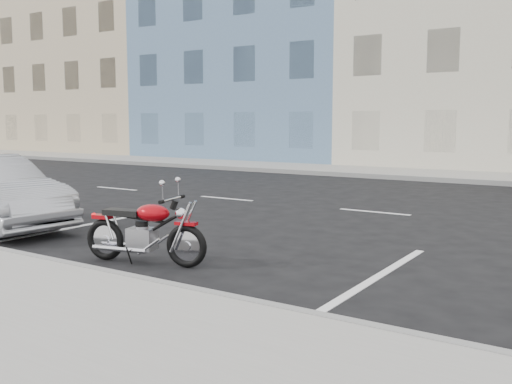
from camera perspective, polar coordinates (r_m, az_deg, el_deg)
ground at (r=12.11m, az=20.60°, el=-2.71°), size 120.00×120.00×0.00m
sidewalk_far at (r=21.81m, az=12.84°, el=1.92°), size 80.00×3.40×0.15m
curb_far at (r=20.23m, az=11.15°, el=1.59°), size 80.00×0.12×0.16m
bldg_far_west at (r=40.18m, az=-12.59°, el=12.65°), size 12.00×12.00×12.00m
bldg_blue at (r=32.82m, az=2.69°, el=14.99°), size 12.00×12.00×13.00m
motorcycle at (r=7.70m, az=-6.82°, el=-4.44°), size 1.84×0.74×0.94m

